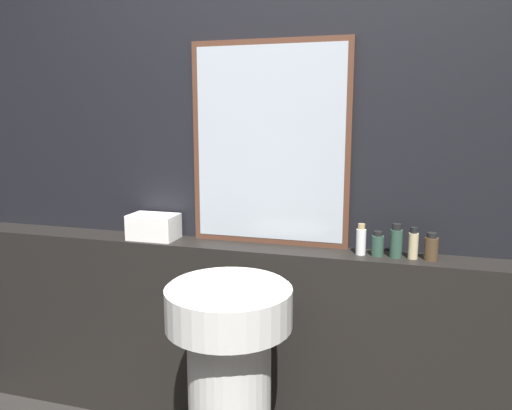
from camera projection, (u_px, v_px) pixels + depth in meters
The scene contains 10 objects.
wall_back at pixel (251, 165), 2.31m from camera, with size 8.00×0.06×2.50m.
vanity_counter at pixel (243, 339), 2.33m from camera, with size 2.89×0.19×0.90m.
pedestal_sink at pixel (229, 377), 1.87m from camera, with size 0.47×0.47×0.87m.
mirror at pixel (270, 144), 2.21m from camera, with size 0.72×0.03×0.90m.
towel_stack at pixel (154, 227), 2.36m from camera, with size 0.22×0.15×0.12m.
shampoo_bottle at pixel (361, 240), 2.09m from camera, with size 0.04×0.04×0.13m.
conditioner_bottle at pixel (378, 245), 2.08m from camera, with size 0.05×0.05×0.11m.
lotion_bottle at pixel (396, 242), 2.05m from camera, with size 0.05×0.05×0.14m.
body_wash_bottle at pixel (413, 244), 2.04m from camera, with size 0.04×0.04×0.13m.
hand_soap_bottle at pixel (431, 247), 2.02m from camera, with size 0.05×0.05×0.11m.
Camera 1 is at (0.68, -0.63, 1.48)m, focal length 35.00 mm.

